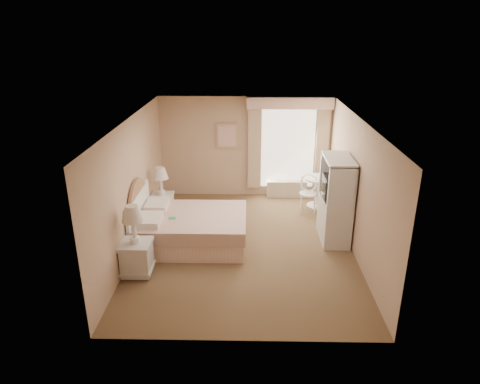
{
  "coord_description": "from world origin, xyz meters",
  "views": [
    {
      "loc": [
        0.08,
        -7.5,
        4.06
      ],
      "look_at": [
        -0.08,
        0.3,
        1.02
      ],
      "focal_mm": 32.0,
      "sensor_mm": 36.0,
      "label": 1
    }
  ],
  "objects_px": {
    "bed": "(187,228)",
    "cafe_chair": "(308,190)",
    "round_table": "(319,187)",
    "nightstand_far": "(162,200)",
    "nightstand_near": "(136,249)",
    "armoire": "(335,206)"
  },
  "relations": [
    {
      "from": "round_table",
      "to": "armoire",
      "type": "distance_m",
      "value": 1.7
    },
    {
      "from": "bed",
      "to": "round_table",
      "type": "xyz_separation_m",
      "value": [
        2.87,
        1.95,
        0.14
      ]
    },
    {
      "from": "bed",
      "to": "cafe_chair",
      "type": "bearing_deg",
      "value": 33.41
    },
    {
      "from": "nightstand_near",
      "to": "cafe_chair",
      "type": "xyz_separation_m",
      "value": [
        3.32,
        2.85,
        0.02
      ]
    },
    {
      "from": "bed",
      "to": "nightstand_near",
      "type": "bearing_deg",
      "value": -122.39
    },
    {
      "from": "cafe_chair",
      "to": "armoire",
      "type": "xyz_separation_m",
      "value": [
        0.33,
        -1.45,
        0.21
      ]
    },
    {
      "from": "bed",
      "to": "armoire",
      "type": "distance_m",
      "value": 2.97
    },
    {
      "from": "armoire",
      "to": "nightstand_near",
      "type": "bearing_deg",
      "value": -159.02
    },
    {
      "from": "bed",
      "to": "cafe_chair",
      "type": "distance_m",
      "value": 3.12
    },
    {
      "from": "round_table",
      "to": "nightstand_far",
      "type": "bearing_deg",
      "value": -168.33
    },
    {
      "from": "round_table",
      "to": "armoire",
      "type": "relative_size",
      "value": 0.42
    },
    {
      "from": "nightstand_far",
      "to": "cafe_chair",
      "type": "bearing_deg",
      "value": 8.69
    },
    {
      "from": "nightstand_far",
      "to": "round_table",
      "type": "relative_size",
      "value": 1.63
    },
    {
      "from": "bed",
      "to": "nightstand_near",
      "type": "xyz_separation_m",
      "value": [
        -0.72,
        -1.13,
        0.13
      ]
    },
    {
      "from": "bed",
      "to": "cafe_chair",
      "type": "xyz_separation_m",
      "value": [
        2.6,
        1.72,
        0.15
      ]
    },
    {
      "from": "nightstand_near",
      "to": "nightstand_far",
      "type": "height_order",
      "value": "nightstand_near"
    },
    {
      "from": "nightstand_far",
      "to": "round_table",
      "type": "distance_m",
      "value": 3.67
    },
    {
      "from": "nightstand_near",
      "to": "nightstand_far",
      "type": "bearing_deg",
      "value": 90.0
    },
    {
      "from": "round_table",
      "to": "bed",
      "type": "bearing_deg",
      "value": -145.82
    },
    {
      "from": "cafe_chair",
      "to": "bed",
      "type": "bearing_deg",
      "value": -140.5
    },
    {
      "from": "armoire",
      "to": "nightstand_far",
      "type": "bearing_deg",
      "value": 165.55
    },
    {
      "from": "bed",
      "to": "armoire",
      "type": "relative_size",
      "value": 1.23
    }
  ]
}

